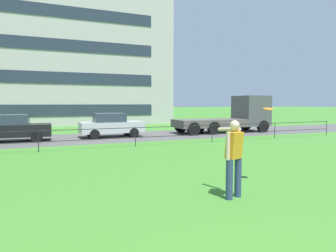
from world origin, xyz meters
TOP-DOWN VIEW (x-y plane):
  - street_strip at (0.00, 18.30)m, footprint 80.00×6.01m
  - park_fence at (-0.00, 13.71)m, footprint 31.44×0.04m
  - person_thrower at (2.00, 4.94)m, footprint 0.49×0.85m
  - frisbee at (3.53, 5.58)m, footprint 0.32×0.32m
  - car_black_left at (-3.64, 18.09)m, footprint 4.06×1.92m
  - car_silver_far_left at (2.00, 18.37)m, footprint 4.04×1.89m
  - flatbed_truck_far_right at (11.34, 18.11)m, footprint 7.33×2.52m
  - apartment_building_background at (-4.91, 34.97)m, footprint 31.96×12.64m

SIDE VIEW (x-z plane):
  - street_strip at x=0.00m, z-range 0.00..0.01m
  - park_fence at x=0.00m, z-range 0.17..1.17m
  - car_black_left at x=-3.64m, z-range 0.01..1.55m
  - car_silver_far_left at x=2.00m, z-range 0.01..1.55m
  - person_thrower at x=2.00m, z-range 0.08..1.87m
  - flatbed_truck_far_right at x=11.34m, z-range -0.16..2.59m
  - frisbee at x=3.53m, z-range 1.99..2.06m
  - apartment_building_background at x=-4.91m, z-range 0.00..18.49m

